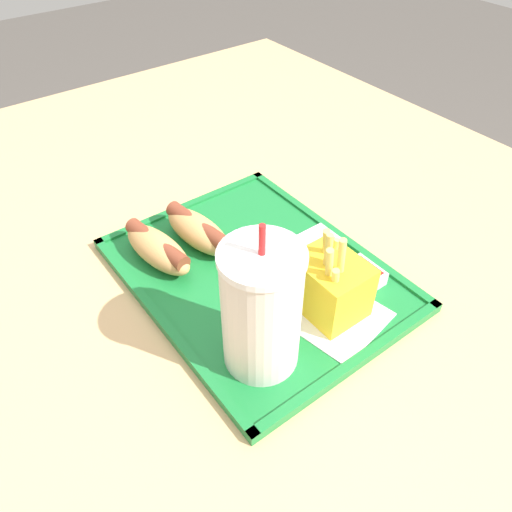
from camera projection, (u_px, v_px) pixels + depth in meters
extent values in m
plane|color=#4C4742|center=(251.00, 477.00, 1.23)|extent=(8.00, 8.00, 0.00)
cube|color=tan|center=(249.00, 394.00, 0.98)|extent=(1.43, 1.19, 0.74)
cube|color=#197233|center=(256.00, 275.00, 0.70)|extent=(0.39, 0.31, 0.01)
cube|color=#197233|center=(334.00, 230.00, 0.76)|extent=(0.39, 0.01, 0.00)
cube|color=#197233|center=(162.00, 320.00, 0.63)|extent=(0.39, 0.01, 0.00)
cube|color=#197233|center=(355.00, 361.00, 0.58)|extent=(0.01, 0.31, 0.00)
cube|color=#197233|center=(185.00, 206.00, 0.80)|extent=(0.01, 0.31, 0.00)
cube|color=white|center=(330.00, 312.00, 0.64)|extent=(0.15, 0.13, 0.00)
cylinder|color=silver|center=(261.00, 312.00, 0.54)|extent=(0.09, 0.09, 0.15)
cylinder|color=white|center=(262.00, 257.00, 0.48)|extent=(0.09, 0.09, 0.01)
cylinder|color=red|center=(262.00, 240.00, 0.47)|extent=(0.01, 0.01, 0.03)
ellipsoid|color=tan|center=(158.00, 249.00, 0.69)|extent=(0.13, 0.07, 0.04)
cylinder|color=brown|center=(157.00, 244.00, 0.69)|extent=(0.12, 0.04, 0.02)
ellipsoid|color=tan|center=(198.00, 231.00, 0.72)|extent=(0.13, 0.06, 0.04)
cylinder|color=brown|center=(197.00, 226.00, 0.72)|extent=(0.12, 0.04, 0.02)
cube|color=gold|center=(330.00, 286.00, 0.62)|extent=(0.09, 0.07, 0.08)
cylinder|color=#EACC60|center=(327.00, 262.00, 0.59)|extent=(0.01, 0.01, 0.09)
cylinder|color=#EACC60|center=(332.00, 259.00, 0.63)|extent=(0.02, 0.02, 0.06)
cylinder|color=#EACC60|center=(340.00, 268.00, 0.58)|extent=(0.01, 0.02, 0.09)
cylinder|color=#EACC60|center=(331.00, 272.00, 0.58)|extent=(0.02, 0.02, 0.08)
cylinder|color=#EACC60|center=(333.00, 289.00, 0.58)|extent=(0.02, 0.02, 0.06)
cylinder|color=#EACC60|center=(326.00, 253.00, 0.61)|extent=(0.02, 0.03, 0.08)
cube|color=silver|center=(319.00, 244.00, 0.72)|extent=(0.05, 0.05, 0.02)
cube|color=white|center=(320.00, 239.00, 0.72)|extent=(0.04, 0.04, 0.00)
cube|color=silver|center=(360.00, 276.00, 0.67)|extent=(0.05, 0.05, 0.02)
cube|color=#B21914|center=(361.00, 271.00, 0.67)|extent=(0.04, 0.04, 0.00)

